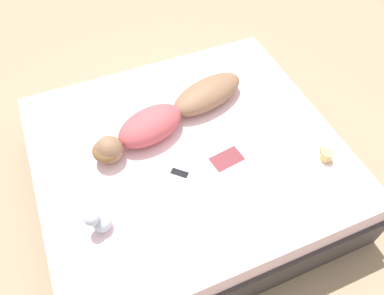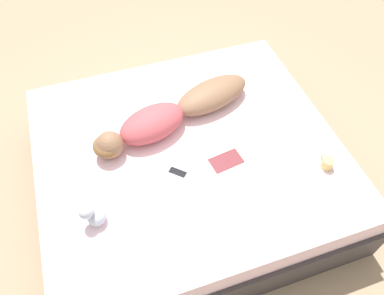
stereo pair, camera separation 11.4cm
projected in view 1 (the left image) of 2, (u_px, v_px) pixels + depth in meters
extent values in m
plane|color=#9E8466|center=(188.00, 186.00, 3.08)|extent=(12.00, 12.00, 0.00)
cube|color=#383333|center=(188.00, 175.00, 2.95)|extent=(1.97, 2.18, 0.33)
cube|color=silver|center=(187.00, 155.00, 2.74)|extent=(1.91, 2.12, 0.20)
ellipsoid|color=brown|center=(207.00, 94.00, 2.86)|extent=(0.44, 0.67, 0.18)
ellipsoid|color=#B2474C|center=(150.00, 126.00, 2.65)|extent=(0.42, 0.56, 0.20)
ellipsoid|color=brown|center=(106.00, 151.00, 2.51)|extent=(0.24, 0.23, 0.11)
sphere|color=brown|center=(109.00, 150.00, 2.52)|extent=(0.19, 0.19, 0.19)
cube|color=silver|center=(245.00, 181.00, 2.48)|extent=(0.26, 0.34, 0.01)
cube|color=silver|center=(227.00, 159.00, 2.59)|extent=(0.26, 0.34, 0.01)
cube|color=maroon|center=(227.00, 159.00, 2.58)|extent=(0.17, 0.24, 0.00)
cylinder|color=tan|center=(326.00, 156.00, 2.56)|extent=(0.08, 0.08, 0.08)
cylinder|color=black|center=(328.00, 153.00, 2.54)|extent=(0.07, 0.07, 0.00)
torus|color=tan|center=(323.00, 151.00, 2.59)|extent=(0.07, 0.01, 0.07)
cube|color=silver|center=(180.00, 173.00, 2.51)|extent=(0.15, 0.15, 0.01)
cube|color=black|center=(180.00, 173.00, 2.51)|extent=(0.12, 0.12, 0.00)
ellipsoid|color=#B2BCCC|center=(102.00, 222.00, 2.24)|extent=(0.13, 0.12, 0.11)
sphere|color=#B2BCCC|center=(92.00, 218.00, 2.16)|extent=(0.09, 0.09, 0.09)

